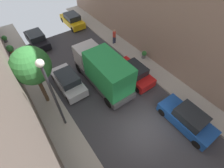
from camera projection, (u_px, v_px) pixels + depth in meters
ground at (145, 128)px, 12.16m from camera, size 32.00×32.00×0.00m
sidewalk_right at (187, 96)px, 14.06m from camera, size 2.00×44.00×0.15m
parked_car_left_2 at (68, 81)px, 14.39m from camera, size 1.78×4.20×1.57m
parked_car_left_3 at (37, 39)px, 18.82m from camera, size 1.78×4.20×1.57m
parked_car_right_2 at (187, 119)px, 11.87m from camera, size 1.78×4.20×1.57m
parked_car_right_3 at (134, 73)px, 15.10m from camera, size 1.78×4.20×1.57m
parked_car_right_4 at (72, 20)px, 21.87m from camera, size 1.78×4.20×1.57m
delivery_truck at (103, 70)px, 13.77m from camera, size 2.26×6.60×3.38m
pedestrian at (114, 36)px, 18.61m from camera, size 0.40×0.36×1.72m
street_tree_0 at (31, 66)px, 10.89m from camera, size 2.64×2.64×5.15m
potted_plant_0 at (10, 49)px, 17.61m from camera, size 0.73×0.73×0.96m
potted_plant_1 at (5, 39)px, 19.11m from camera, size 0.57×0.57×0.81m
potted_plant_4 at (144, 54)px, 17.13m from camera, size 0.51×0.51×0.83m
potted_plant_5 at (22, 70)px, 15.40m from camera, size 0.73×0.73×0.97m
lamp_post at (51, 89)px, 9.35m from camera, size 0.44×0.44×6.11m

